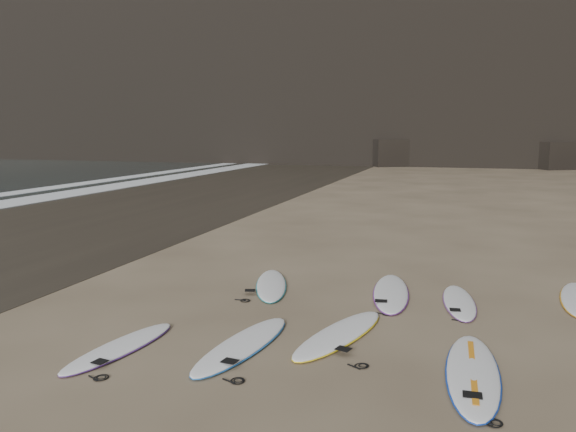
{
  "coord_description": "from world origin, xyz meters",
  "views": [
    {
      "loc": [
        0.75,
        -7.99,
        3.21
      ],
      "look_at": [
        -2.61,
        2.81,
        1.5
      ],
      "focal_mm": 35.0,
      "sensor_mm": 36.0,
      "label": 1
    }
  ],
  "objects_px": {
    "surfboard_1": "(243,344)",
    "surfboard_6": "(391,292)",
    "surfboard_3": "(473,372)",
    "surfboard_5": "(271,284)",
    "surfboard_0": "(120,347)",
    "surfboard_7": "(459,302)",
    "surfboard_2": "(340,333)"
  },
  "relations": [
    {
      "from": "surfboard_2",
      "to": "surfboard_7",
      "type": "height_order",
      "value": "surfboard_2"
    },
    {
      "from": "surfboard_3",
      "to": "surfboard_5",
      "type": "relative_size",
      "value": 1.12
    },
    {
      "from": "surfboard_1",
      "to": "surfboard_6",
      "type": "distance_m",
      "value": 3.86
    },
    {
      "from": "surfboard_2",
      "to": "surfboard_3",
      "type": "distance_m",
      "value": 2.18
    },
    {
      "from": "surfboard_0",
      "to": "surfboard_1",
      "type": "xyz_separation_m",
      "value": [
        1.71,
        0.62,
        0.01
      ]
    },
    {
      "from": "surfboard_6",
      "to": "surfboard_7",
      "type": "bearing_deg",
      "value": -16.24
    },
    {
      "from": "surfboard_2",
      "to": "surfboard_3",
      "type": "height_order",
      "value": "surfboard_3"
    },
    {
      "from": "surfboard_1",
      "to": "surfboard_3",
      "type": "relative_size",
      "value": 0.94
    },
    {
      "from": "surfboard_0",
      "to": "surfboard_5",
      "type": "height_order",
      "value": "surfboard_5"
    },
    {
      "from": "surfboard_3",
      "to": "surfboard_7",
      "type": "height_order",
      "value": "surfboard_3"
    },
    {
      "from": "surfboard_2",
      "to": "surfboard_7",
      "type": "bearing_deg",
      "value": 68.77
    },
    {
      "from": "surfboard_2",
      "to": "surfboard_3",
      "type": "xyz_separation_m",
      "value": [
        1.99,
        -0.89,
        0.0
      ]
    },
    {
      "from": "surfboard_3",
      "to": "surfboard_7",
      "type": "relative_size",
      "value": 1.22
    },
    {
      "from": "surfboard_5",
      "to": "surfboard_2",
      "type": "bearing_deg",
      "value": -68.89
    },
    {
      "from": "surfboard_2",
      "to": "surfboard_6",
      "type": "height_order",
      "value": "surfboard_6"
    },
    {
      "from": "surfboard_0",
      "to": "surfboard_7",
      "type": "relative_size",
      "value": 0.99
    },
    {
      "from": "surfboard_3",
      "to": "surfboard_6",
      "type": "height_order",
      "value": "same"
    },
    {
      "from": "surfboard_3",
      "to": "surfboard_6",
      "type": "xyz_separation_m",
      "value": [
        -1.5,
        3.44,
        -0.0
      ]
    },
    {
      "from": "surfboard_0",
      "to": "surfboard_5",
      "type": "relative_size",
      "value": 0.91
    },
    {
      "from": "surfboard_2",
      "to": "surfboard_6",
      "type": "bearing_deg",
      "value": 95.36
    },
    {
      "from": "surfboard_6",
      "to": "surfboard_3",
      "type": "bearing_deg",
      "value": -73.08
    },
    {
      "from": "surfboard_0",
      "to": "surfboard_2",
      "type": "relative_size",
      "value": 0.87
    },
    {
      "from": "surfboard_7",
      "to": "surfboard_6",
      "type": "bearing_deg",
      "value": 164.51
    },
    {
      "from": "surfboard_3",
      "to": "surfboard_5",
      "type": "xyz_separation_m",
      "value": [
        -3.96,
        3.29,
        -0.01
      ]
    },
    {
      "from": "surfboard_0",
      "to": "surfboard_7",
      "type": "bearing_deg",
      "value": 47.37
    },
    {
      "from": "surfboard_3",
      "to": "surfboard_5",
      "type": "bearing_deg",
      "value": 139.18
    },
    {
      "from": "surfboard_1",
      "to": "surfboard_6",
      "type": "relative_size",
      "value": 0.95
    },
    {
      "from": "surfboard_1",
      "to": "surfboard_0",
      "type": "bearing_deg",
      "value": -152.24
    },
    {
      "from": "surfboard_5",
      "to": "surfboard_6",
      "type": "distance_m",
      "value": 2.47
    },
    {
      "from": "surfboard_6",
      "to": "surfboard_7",
      "type": "height_order",
      "value": "surfboard_6"
    },
    {
      "from": "surfboard_1",
      "to": "surfboard_7",
      "type": "height_order",
      "value": "surfboard_1"
    },
    {
      "from": "surfboard_6",
      "to": "surfboard_7",
      "type": "xyz_separation_m",
      "value": [
        1.3,
        -0.22,
        -0.01
      ]
    }
  ]
}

